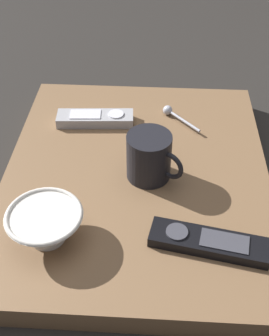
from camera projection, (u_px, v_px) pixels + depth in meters
ground_plane at (136, 188)px, 0.90m from camera, size 6.00×6.00×0.00m
table at (136, 180)px, 0.89m from camera, size 0.52×0.63×0.05m
cereal_bowl at (45, 224)px, 0.72m from camera, size 0.13×0.13×0.06m
coffee_mug at (150, 157)px, 0.83m from camera, size 0.11×0.09×0.09m
teaspoon at (172, 113)px, 1.00m from camera, size 0.08×0.09×0.02m
tv_remote_near at (209, 242)px, 0.72m from camera, size 0.20×0.09×0.02m
tv_remote_far at (95, 118)px, 0.98m from camera, size 0.17×0.06×0.03m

